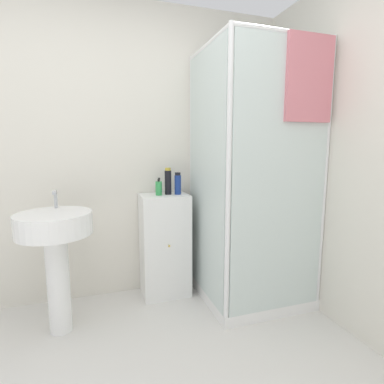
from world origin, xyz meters
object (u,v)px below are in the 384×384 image
object	(u,v)px
sink	(56,243)
shampoo_bottle_blue	(178,184)
soap_dispenser	(159,188)
shampoo_bottle_tall_black	(168,181)

from	to	relation	value
sink	shampoo_bottle_blue	bearing A→B (deg)	16.77
sink	soap_dispenser	xyz separation A→B (m)	(0.79, 0.29, 0.30)
shampoo_bottle_tall_black	soap_dispenser	bearing A→B (deg)	-166.44
sink	shampoo_bottle_blue	world-z (taller)	shampoo_bottle_blue
sink	soap_dispenser	bearing A→B (deg)	20.34
soap_dispenser	shampoo_bottle_tall_black	distance (m)	0.10
soap_dispenser	shampoo_bottle_tall_black	size ratio (longest dim) A/B	0.65
shampoo_bottle_blue	soap_dispenser	bearing A→B (deg)	178.43
soap_dispenser	shampoo_bottle_blue	size ratio (longest dim) A/B	0.79
soap_dispenser	shampoo_bottle_blue	distance (m)	0.17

